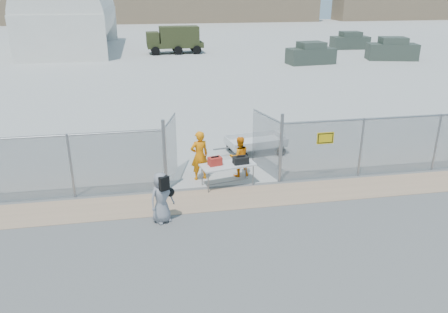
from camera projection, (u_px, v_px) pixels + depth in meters
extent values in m
plane|color=#5A5A5A|center=(235.00, 213.00, 13.39)|extent=(160.00, 160.00, 0.00)
cube|color=#ACADA9|center=(165.00, 45.00, 51.93)|extent=(160.00, 80.00, 0.01)
cube|color=tan|center=(229.00, 198.00, 14.31)|extent=(44.00, 1.60, 0.01)
cube|color=red|center=(215.00, 161.00, 14.88)|extent=(0.50, 0.39, 0.28)
cube|color=black|center=(241.00, 160.00, 15.00)|extent=(0.55, 0.36, 0.25)
imported|color=orange|center=(199.00, 156.00, 15.44)|extent=(0.74, 0.57, 1.82)
imported|color=orange|center=(239.00, 157.00, 15.80)|extent=(0.78, 0.64, 1.50)
imported|color=gray|center=(161.00, 198.00, 12.66)|extent=(0.90, 0.81, 1.55)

